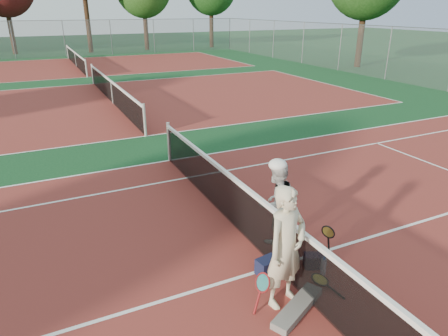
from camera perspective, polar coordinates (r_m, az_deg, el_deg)
The scene contains 17 objects.
ground at distance 6.86m, azimuth 7.32°, elevation -13.79°, with size 130.00×130.00×0.00m, color #0F3A1A.
court_main at distance 6.86m, azimuth 7.32°, elevation -13.77°, with size 23.77×10.97×0.01m, color maroon.
court_far_a at distance 18.81m, azimuth -15.55°, elevation 8.90°, with size 23.77×10.97×0.01m, color maroon.
court_far_b at distance 32.02m, azimuth -20.32°, elevation 13.46°, with size 23.77×10.97×0.01m, color maroon.
net_main at distance 6.58m, azimuth 7.53°, elevation -10.18°, with size 0.10×10.98×1.02m, color black, non-canonical shape.
net_far_a at distance 18.71m, azimuth -15.71°, elevation 10.41°, with size 0.10×10.98×1.02m, color black, non-canonical shape.
net_far_b at distance 31.96m, azimuth -20.45°, elevation 14.36°, with size 0.10×10.98×1.02m, color black, non-canonical shape.
fence_back at distance 38.82m, azimuth -21.86°, elevation 16.77°, with size 32.00×0.06×3.00m, color slate, non-canonical shape.
player_a at distance 5.67m, azimuth 8.87°, elevation -11.15°, with size 0.67×0.44×1.83m, color beige.
player_b at distance 7.17m, azimuth 7.41°, elevation -4.95°, with size 0.74×0.58×1.53m, color silver.
racket_red at distance 5.88m, azimuth 5.48°, elevation -17.21°, with size 0.24×0.27×0.57m, color maroon, non-canonical shape.
racket_black_held at distance 7.15m, azimuth 14.53°, elevation -9.96°, with size 0.21×0.27×0.58m, color black, non-canonical shape.
racket_spare at distance 6.59m, azimuth 13.52°, elevation -15.40°, with size 0.60×0.27×0.11m, color black, non-canonical shape.
sports_bag_navy at distance 6.62m, azimuth 6.20°, elevation -13.79°, with size 0.34×0.24×0.27m, color black.
sports_bag_purple at distance 6.89m, azimuth 12.62°, elevation -12.82°, with size 0.29×0.20×0.24m, color black.
net_cover_canvas at distance 6.05m, azimuth 10.46°, elevation -19.03°, with size 1.07×0.25×0.11m, color #66625C.
water_bottle at distance 6.73m, azimuth 14.01°, elevation -13.56°, with size 0.09×0.09×0.30m, color #C9E4FF.
Camera 1 is at (-3.15, -4.61, 3.98)m, focal length 32.00 mm.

